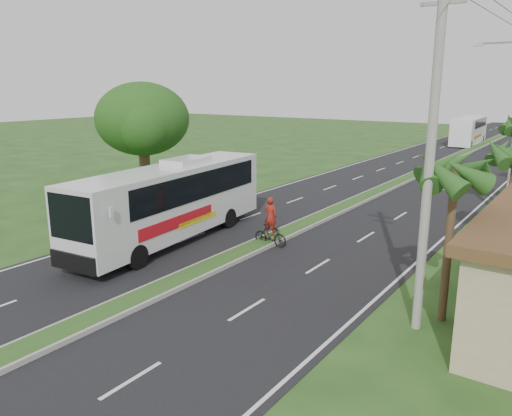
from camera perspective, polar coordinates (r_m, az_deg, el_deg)
The scene contains 11 objects.
ground at distance 19.04m, azimuth -9.69°, elevation -8.84°, with size 180.00×180.00×0.00m, color #204418.
road_asphalt at distance 35.47m, azimuth 13.49°, elevation 1.61°, with size 14.00×160.00×0.02m, color black.
median_strip at distance 35.45m, azimuth 13.50°, elevation 1.76°, with size 1.20×160.00×0.18m.
lane_edge_left at distance 38.35m, azimuth 4.16°, elevation 2.84°, with size 0.12×160.00×0.01m, color silver.
lane_edge_right at distance 33.70m, azimuth 24.11°, elevation 0.12°, with size 0.12×160.00×0.01m, color silver.
palm_verge_a at distance 15.99m, azimuth 21.83°, elevation 3.72°, with size 2.40×2.40×5.45m.
shade_tree at distance 33.36m, azimuth -12.95°, elevation 9.61°, with size 6.30×6.00×7.54m.
utility_pole_a at distance 15.02m, azimuth 19.38°, elevation 6.94°, with size 1.60×0.28×11.00m.
coach_bus_main at distance 23.94m, azimuth -9.49°, elevation 1.21°, with size 3.69×12.15×3.87m.
coach_bus_far at distance 69.89m, azimuth 23.18°, elevation 8.30°, with size 3.04×11.63×3.36m.
motorcyclist at distance 23.07m, azimuth 1.66°, elevation -2.32°, with size 1.70×0.54×2.34m.
Camera 1 is at (12.50, -12.39, 7.26)m, focal length 35.00 mm.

